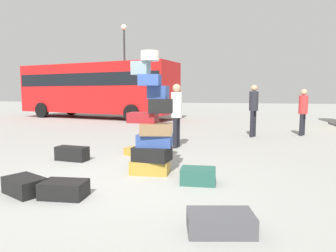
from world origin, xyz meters
TOP-DOWN VIEW (x-y plane):
  - ground_plane at (0.00, 0.00)m, footprint 80.00×80.00m
  - suitcase_tower at (0.43, 0.39)m, footprint 0.88×0.61m
  - suitcase_tan_right_side at (-0.38, 1.83)m, footprint 0.62×0.52m
  - suitcase_black_upright_blue at (-0.44, -1.18)m, footprint 0.66×0.46m
  - suitcase_teal_foreground_far at (1.35, -0.10)m, footprint 0.59×0.43m
  - suitcase_black_white_trunk at (-1.10, -1.17)m, footprint 0.75×0.63m
  - suitcase_black_left_side at (-0.24, 2.37)m, footprint 0.25×0.39m
  - suitcase_charcoal_behind_tower at (1.80, -1.78)m, footprint 0.78×0.57m
  - suitcase_black_foreground_near at (-1.59, 0.99)m, footprint 0.75×0.38m
  - person_bearded_onlooker at (2.51, 5.63)m, footprint 0.30×0.32m
  - person_tourist_with_camera at (4.22, 6.33)m, footprint 0.30×0.31m
  - person_passerby_in_red at (0.36, 3.06)m, footprint 0.30×0.34m
  - parked_bus at (-6.20, 11.66)m, footprint 10.07×4.44m
  - lamp_post at (-4.88, 12.86)m, footprint 0.36×0.36m

SIDE VIEW (x-z plane):
  - ground_plane at x=0.00m, z-range 0.00..0.00m
  - suitcase_tan_right_side at x=-0.38m, z-range 0.00..0.18m
  - suitcase_charcoal_behind_tower at x=1.80m, z-range 0.00..0.22m
  - suitcase_black_upright_blue at x=-0.44m, z-range 0.00..0.24m
  - suitcase_black_white_trunk at x=-1.10m, z-range 0.00..0.25m
  - suitcase_teal_foreground_far at x=1.35m, z-range 0.00..0.26m
  - suitcase_black_foreground_near at x=-1.59m, z-range 0.00..0.31m
  - suitcase_black_left_side at x=-0.24m, z-range 0.00..0.67m
  - suitcase_tower at x=0.43m, z-range -0.31..1.94m
  - person_tourist_with_camera at x=4.22m, z-range 0.15..1.78m
  - person_passerby_in_red at x=0.36m, z-range 0.17..1.90m
  - person_bearded_onlooker at x=2.51m, z-range 0.18..1.94m
  - parked_bus at x=-6.20m, z-range 0.26..3.41m
  - lamp_post at x=-4.88m, z-range 0.90..6.56m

